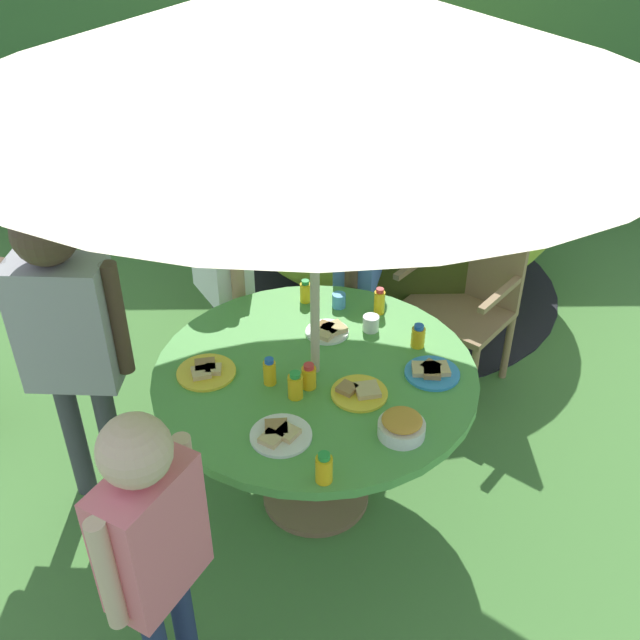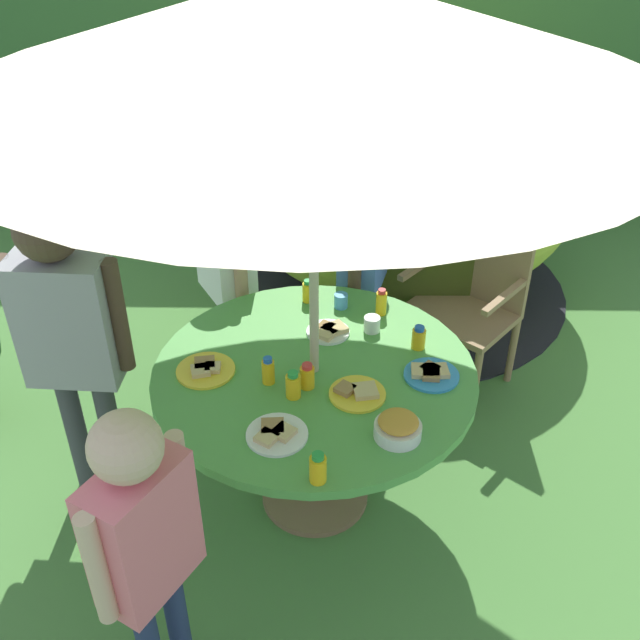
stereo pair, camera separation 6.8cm
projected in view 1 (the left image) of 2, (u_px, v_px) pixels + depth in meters
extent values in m
cube|color=#477A38|center=(316.00, 498.00, 3.33)|extent=(10.00, 10.00, 0.02)
cube|color=#33602D|center=(311.00, 90.00, 5.59)|extent=(9.00, 0.70, 1.70)
cylinder|color=brown|center=(316.00, 494.00, 3.32)|extent=(0.48, 0.48, 0.03)
cylinder|color=brown|center=(316.00, 441.00, 3.13)|extent=(0.10, 0.10, 0.69)
cylinder|color=#519E47|center=(315.00, 374.00, 2.93)|extent=(1.30, 1.30, 0.04)
cylinder|color=#B7AD8C|center=(315.00, 291.00, 2.71)|extent=(0.04, 0.04, 2.20)
cone|color=beige|center=(314.00, 28.00, 2.19)|extent=(2.31, 2.31, 0.35)
cylinder|color=#93704C|center=(393.00, 346.00, 3.95)|extent=(0.04, 0.04, 0.40)
cylinder|color=#93704C|center=(472.00, 381.00, 3.69)|extent=(0.04, 0.04, 0.40)
cylinder|color=#93704C|center=(431.00, 315.00, 4.19)|extent=(0.04, 0.04, 0.40)
cylinder|color=#93704C|center=(507.00, 347.00, 3.94)|extent=(0.04, 0.04, 0.40)
cube|color=#93704C|center=(454.00, 312.00, 3.82)|extent=(0.67, 0.66, 0.04)
cube|color=#93704C|center=(479.00, 249.00, 3.77)|extent=(0.42, 0.37, 0.56)
cube|color=#93704C|center=(419.00, 262.00, 3.82)|extent=(0.30, 0.34, 0.03)
cube|color=#93704C|center=(502.00, 293.00, 3.57)|extent=(0.30, 0.34, 0.03)
ellipsoid|color=#B2C63F|center=(398.00, 181.00, 4.45)|extent=(2.13, 1.68, 1.47)
cylinder|color=black|center=(391.00, 284.00, 4.86)|extent=(2.18, 2.18, 0.01)
cube|color=#3E4516|center=(411.00, 298.00, 3.96)|extent=(0.59, 0.04, 0.66)
cylinder|color=navy|center=(359.00, 325.00, 3.94)|extent=(0.08, 0.08, 0.60)
cylinder|color=navy|center=(354.00, 340.00, 3.82)|extent=(0.08, 0.08, 0.60)
cube|color=#4C72C6|center=(360.00, 241.00, 3.57)|extent=(0.27, 0.38, 0.50)
cylinder|color=#4C3828|center=(367.00, 219.00, 3.71)|extent=(0.06, 0.06, 0.45)
cylinder|color=#4C3828|center=(352.00, 255.00, 3.40)|extent=(0.06, 0.06, 0.45)
sphere|color=#4C3828|center=(362.00, 171.00, 3.37)|extent=(0.23, 0.23, 0.23)
cylinder|color=#3F3F47|center=(223.00, 335.00, 3.87)|extent=(0.08, 0.08, 0.59)
cylinder|color=#3F3F47|center=(234.00, 349.00, 3.76)|extent=(0.08, 0.08, 0.59)
cube|color=white|center=(220.00, 250.00, 3.51)|extent=(0.33, 0.39, 0.50)
cylinder|color=tan|center=(204.00, 230.00, 3.63)|extent=(0.06, 0.06, 0.45)
cylinder|color=tan|center=(237.00, 263.00, 3.36)|extent=(0.06, 0.06, 0.45)
sphere|color=tan|center=(214.00, 180.00, 3.31)|extent=(0.22, 0.22, 0.22)
cylinder|color=#3F3F47|center=(75.00, 436.00, 3.18)|extent=(0.09, 0.09, 0.65)
cylinder|color=#3F3F47|center=(111.00, 437.00, 3.18)|extent=(0.09, 0.09, 0.65)
cube|color=#99999E|center=(66.00, 324.00, 2.84)|extent=(0.39, 0.23, 0.55)
cylinder|color=#4C3828|center=(12.00, 317.00, 2.84)|extent=(0.07, 0.07, 0.49)
cylinder|color=#4C3828|center=(117.00, 319.00, 2.82)|extent=(0.07, 0.07, 0.49)
sphere|color=#4C3828|center=(44.00, 233.00, 2.62)|extent=(0.24, 0.24, 0.24)
cylinder|color=navy|center=(184.00, 620.00, 2.50)|extent=(0.08, 0.08, 0.56)
cube|color=#EA727F|center=(151.00, 534.00, 2.16)|extent=(0.31, 0.37, 0.47)
cylinder|color=#D8B293|center=(107.00, 575.00, 2.01)|extent=(0.06, 0.06, 0.42)
cylinder|color=#D8B293|center=(188.00, 488.00, 2.28)|extent=(0.06, 0.06, 0.42)
sphere|color=#D8B293|center=(135.00, 450.00, 1.97)|extent=(0.21, 0.21, 0.21)
cylinder|color=white|center=(401.00, 429.00, 2.59)|extent=(0.17, 0.17, 0.05)
ellipsoid|color=gold|center=(402.00, 420.00, 2.57)|extent=(0.15, 0.15, 0.04)
cylinder|color=#338CD8|center=(432.00, 373.00, 2.89)|extent=(0.22, 0.22, 0.01)
cube|color=tan|center=(438.00, 369.00, 2.89)|extent=(0.09, 0.09, 0.02)
cube|color=#9E7547|center=(431.00, 367.00, 2.90)|extent=(0.09, 0.09, 0.02)
cube|color=tan|center=(423.00, 369.00, 2.88)|extent=(0.09, 0.09, 0.02)
cube|color=#9E7547|center=(432.00, 373.00, 2.86)|extent=(0.07, 0.07, 0.02)
cylinder|color=yellow|center=(206.00, 372.00, 2.89)|extent=(0.24, 0.24, 0.01)
cube|color=tan|center=(213.00, 369.00, 2.88)|extent=(0.06, 0.06, 0.02)
cube|color=#9E7547|center=(205.00, 366.00, 2.90)|extent=(0.09, 0.09, 0.02)
cube|color=tan|center=(201.00, 372.00, 2.87)|extent=(0.09, 0.09, 0.02)
cylinder|color=white|center=(281.00, 435.00, 2.59)|extent=(0.22, 0.22, 0.01)
cube|color=tan|center=(288.00, 433.00, 2.58)|extent=(0.10, 0.10, 0.02)
cube|color=#9E7547|center=(276.00, 428.00, 2.60)|extent=(0.09, 0.09, 0.02)
cube|color=tan|center=(271.00, 439.00, 2.56)|extent=(0.10, 0.10, 0.02)
cylinder|color=white|center=(327.00, 332.00, 3.13)|extent=(0.19, 0.19, 0.01)
cube|color=tan|center=(335.00, 328.00, 3.12)|extent=(0.11, 0.11, 0.02)
cube|color=#9E7547|center=(325.00, 327.00, 3.13)|extent=(0.09, 0.09, 0.02)
cube|color=tan|center=(325.00, 333.00, 3.09)|extent=(0.11, 0.11, 0.02)
cylinder|color=yellow|center=(359.00, 393.00, 2.79)|extent=(0.22, 0.22, 0.01)
cube|color=tan|center=(367.00, 390.00, 2.78)|extent=(0.10, 0.10, 0.02)
cube|color=#9E7547|center=(347.00, 388.00, 2.79)|extent=(0.09, 0.09, 0.02)
cylinder|color=yellow|center=(379.00, 302.00, 3.23)|extent=(0.05, 0.05, 0.11)
cylinder|color=red|center=(380.00, 290.00, 3.19)|extent=(0.03, 0.03, 0.02)
cylinder|color=yellow|center=(270.00, 373.00, 2.82)|extent=(0.05, 0.05, 0.10)
cylinder|color=blue|center=(269.00, 361.00, 2.79)|extent=(0.04, 0.04, 0.02)
cylinder|color=yellow|center=(324.00, 469.00, 2.40)|extent=(0.06, 0.06, 0.10)
cylinder|color=green|center=(324.00, 456.00, 2.36)|extent=(0.04, 0.04, 0.02)
cylinder|color=yellow|center=(309.00, 378.00, 2.80)|extent=(0.06, 0.06, 0.09)
cylinder|color=red|center=(309.00, 366.00, 2.77)|extent=(0.04, 0.04, 0.02)
cylinder|color=yellow|center=(295.00, 387.00, 2.75)|extent=(0.06, 0.06, 0.10)
cylinder|color=green|center=(295.00, 375.00, 2.72)|extent=(0.04, 0.04, 0.02)
cylinder|color=yellow|center=(418.00, 337.00, 3.03)|extent=(0.06, 0.06, 0.09)
cylinder|color=blue|center=(419.00, 327.00, 3.00)|extent=(0.04, 0.04, 0.02)
cylinder|color=yellow|center=(305.00, 293.00, 3.31)|extent=(0.05, 0.05, 0.09)
cylinder|color=green|center=(305.00, 282.00, 3.28)|extent=(0.03, 0.03, 0.02)
cylinder|color=white|center=(371.00, 323.00, 3.13)|extent=(0.07, 0.07, 0.07)
cylinder|color=#4C99D8|center=(339.00, 300.00, 3.28)|extent=(0.06, 0.06, 0.07)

